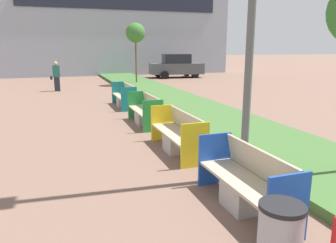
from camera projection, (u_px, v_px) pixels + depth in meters
name	position (u px, v px, depth m)	size (l,w,h in m)	color
planter_grass_strip	(210.00, 117.00, 11.15)	(2.80, 120.00, 0.18)	#426B33
building_backdrop	(114.00, 14.00, 30.95)	(19.77, 8.01, 10.96)	#939EAD
bench_blue_frame	(246.00, 186.00, 4.98)	(0.65, 2.02, 0.94)	#ADA8A0
bench_yellow_frame	(178.00, 136.00, 7.69)	(0.65, 2.20, 0.94)	#ADA8A0
bench_green_frame	(145.00, 113.00, 10.42)	(0.65, 2.03, 0.94)	#ADA8A0
bench_teal_frame	(125.00, 98.00, 13.49)	(0.65, 2.13, 0.94)	#ADA8A0
litter_bin	(279.00, 242.00, 3.43)	(0.48, 0.48, 0.86)	#9EA0A5
sapling_tree_far	(135.00, 33.00, 20.60)	(1.23, 1.23, 3.90)	brown
pedestrian_walking	(56.00, 76.00, 18.15)	(0.53, 0.24, 1.64)	#232633
parked_car_distant	(176.00, 66.00, 26.17)	(4.38, 2.26, 1.86)	#474C51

